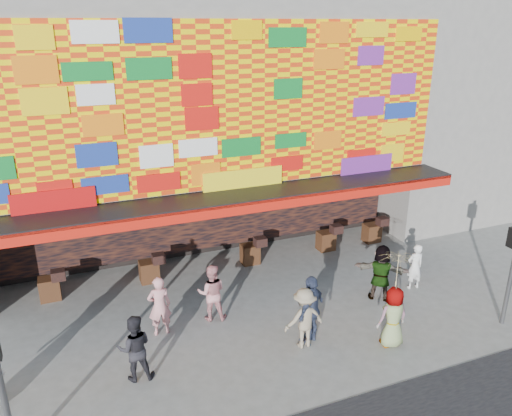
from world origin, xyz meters
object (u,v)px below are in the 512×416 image
object	(u,v)px
ped_c	(135,348)
ped_g	(393,317)
ped_e	(311,310)
ped_i	(212,292)
signal_left	(0,379)
ped_d	(304,318)
ped_b	(159,306)
ped_h	(415,266)
ped_f	(381,273)
parasol	(398,271)

from	to	relation	value
ped_c	ped_g	bearing A→B (deg)	178.12
ped_e	ped_i	size ratio (longest dim) A/B	1.16
signal_left	ped_i	bearing A→B (deg)	33.32
signal_left	ped_e	world-z (taller)	signal_left
ped_d	ped_i	distance (m)	2.78
ped_b	ped_i	xyz separation A→B (m)	(1.50, 0.19, -0.02)
ped_c	ped_i	bearing A→B (deg)	-135.17
ped_e	ped_i	distance (m)	2.88
ped_d	ped_i	bearing A→B (deg)	-50.18
ped_b	ped_c	xyz separation A→B (m)	(-0.90, -1.59, -0.02)
signal_left	ped_g	size ratio (longest dim) A/B	1.81
ped_d	ped_g	size ratio (longest dim) A/B	1.00
ped_i	ped_e	bearing A→B (deg)	152.91
ped_e	ped_h	bearing A→B (deg)	162.91
ped_e	ped_g	xyz separation A→B (m)	(1.89, -0.90, -0.13)
ped_b	ped_e	bearing A→B (deg)	154.27
signal_left	ped_b	size ratio (longest dim) A/B	1.77
signal_left	ped_g	distance (m)	8.96
ped_e	ped_g	distance (m)	2.10
ped_e	ped_g	world-z (taller)	ped_e
signal_left	ped_f	xyz separation A→B (m)	(9.98, 2.42, -0.98)
ped_e	parasol	xyz separation A→B (m)	(1.89, -0.90, 1.20)
ped_g	ped_h	size ratio (longest dim) A/B	1.11
ped_h	ped_d	bearing A→B (deg)	20.86
signal_left	ped_c	distance (m)	3.12
ped_b	ped_d	world-z (taller)	ped_b
parasol	ped_d	bearing A→B (deg)	158.99
ped_c	ped_e	xyz separation A→B (m)	(4.45, -0.24, 0.13)
ped_e	ped_g	size ratio (longest dim) A/B	1.16
ped_d	ped_c	bearing A→B (deg)	-5.53
ped_b	ped_f	xyz separation A→B (m)	(6.53, -0.65, 0.03)
ped_e	ped_h	world-z (taller)	ped_e
ped_c	ped_f	xyz separation A→B (m)	(7.43, 0.94, 0.04)
ped_e	ped_f	size ratio (longest dim) A/B	1.10
ped_c	ped_g	xyz separation A→B (m)	(6.34, -1.14, -0.00)
ped_h	parasol	world-z (taller)	parasol
ped_b	ped_f	bearing A→B (deg)	175.79
ped_c	ped_h	size ratio (longest dim) A/B	1.11
ped_b	ped_h	xyz separation A→B (m)	(7.92, -0.50, -0.10)
ped_f	parasol	xyz separation A→B (m)	(-1.09, -2.08, 1.28)
ped_f	parasol	size ratio (longest dim) A/B	0.94
ped_h	parasol	distance (m)	3.61
ped_d	ped_e	world-z (taller)	ped_e
ped_c	ped_h	bearing A→B (deg)	-164.64
ped_c	ped_i	xyz separation A→B (m)	(2.40, 1.77, -0.00)
ped_f	ped_i	bearing A→B (deg)	29.37
ped_b	ped_c	size ratio (longest dim) A/B	1.02
ped_g	ped_b	bearing A→B (deg)	-23.53
ped_c	ped_b	bearing A→B (deg)	-111.18
ped_g	ped_i	bearing A→B (deg)	-33.40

